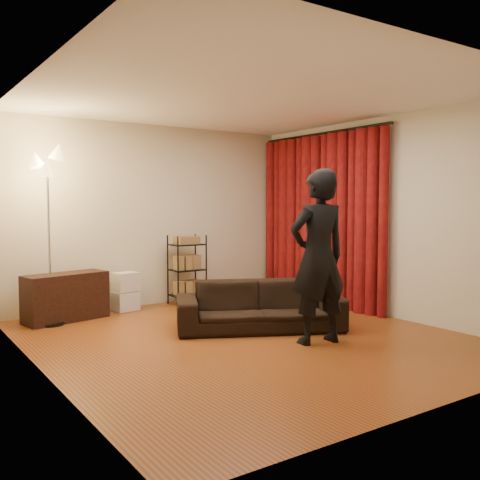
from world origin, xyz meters
TOP-DOWN VIEW (x-y plane):
  - floor at (0.00, 0.00)m, footprint 5.00×5.00m
  - ceiling at (0.00, 0.00)m, footprint 5.00×5.00m
  - wall_back at (0.00, 2.50)m, footprint 5.00×0.00m
  - wall_front at (0.00, -2.50)m, footprint 5.00×0.00m
  - wall_left at (-2.25, 0.00)m, footprint 0.00×5.00m
  - wall_right at (2.25, 0.00)m, footprint 0.00×5.00m
  - curtain_rod at (2.15, 1.12)m, footprint 0.04×2.65m
  - curtain at (2.13, 1.12)m, footprint 0.22×2.65m
  - sofa at (0.36, 0.26)m, footprint 2.13×1.59m
  - person at (0.52, -0.60)m, footprint 0.75×0.54m
  - media_cabinet at (-1.44, 2.08)m, footprint 1.13×0.62m
  - storage_boxes at (-0.55, 2.26)m, footprint 0.38×0.33m
  - wire_shelf at (0.40, 2.18)m, footprint 0.52×0.40m
  - floor_lamp at (-1.68, 1.93)m, footprint 0.40×0.40m

SIDE VIEW (x-z plane):
  - floor at x=0.00m, z-range 0.00..0.00m
  - storage_boxes at x=-0.55m, z-range 0.00..0.55m
  - sofa at x=0.36m, z-range 0.00..0.58m
  - media_cabinet at x=-1.44m, z-range 0.00..0.62m
  - wire_shelf at x=0.40m, z-range 0.00..1.05m
  - person at x=0.52m, z-range 0.00..1.90m
  - floor_lamp at x=-1.68m, z-range 0.00..2.18m
  - curtain at x=2.13m, z-range 0.00..2.55m
  - wall_back at x=0.00m, z-range -1.15..3.85m
  - wall_front at x=0.00m, z-range -1.15..3.85m
  - wall_left at x=-2.25m, z-range -1.15..3.85m
  - wall_right at x=2.25m, z-range -1.15..3.85m
  - curtain_rod at x=2.15m, z-range 2.56..2.60m
  - ceiling at x=0.00m, z-range 2.70..2.70m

